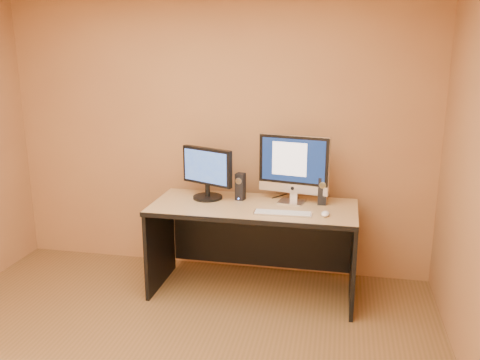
# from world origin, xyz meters

# --- Properties ---
(walls) EXTENTS (4.00, 4.00, 2.60)m
(walls) POSITION_xyz_m (0.00, 0.00, 1.30)
(walls) COLOR #9D6D3F
(walls) RESTS_ON ground
(desk) EXTENTS (1.73, 0.77, 0.80)m
(desk) POSITION_xyz_m (0.44, 1.47, 0.40)
(desk) COLOR tan
(desk) RESTS_ON ground
(imac) EXTENTS (0.65, 0.34, 0.59)m
(imac) POSITION_xyz_m (0.75, 1.63, 1.10)
(imac) COLOR #B8B8BC
(imac) RESTS_ON desk
(second_monitor) EXTENTS (0.58, 0.45, 0.45)m
(second_monitor) POSITION_xyz_m (0.01, 1.60, 1.03)
(second_monitor) COLOR black
(second_monitor) RESTS_ON desk
(speaker_left) EXTENTS (0.09, 0.09, 0.24)m
(speaker_left) POSITION_xyz_m (0.30, 1.62, 0.92)
(speaker_left) COLOR black
(speaker_left) RESTS_ON desk
(speaker_right) EXTENTS (0.07, 0.08, 0.24)m
(speaker_right) POSITION_xyz_m (1.01, 1.63, 0.92)
(speaker_right) COLOR black
(speaker_right) RESTS_ON desk
(keyboard) EXTENTS (0.47, 0.14, 0.02)m
(keyboard) POSITION_xyz_m (0.71, 1.29, 0.81)
(keyboard) COLOR #B1B2B6
(keyboard) RESTS_ON desk
(mouse) EXTENTS (0.07, 0.12, 0.04)m
(mouse) POSITION_xyz_m (1.05, 1.32, 0.82)
(mouse) COLOR white
(mouse) RESTS_ON desk
(cable_a) EXTENTS (0.05, 0.23, 0.01)m
(cable_a) POSITION_xyz_m (0.80, 1.72, 0.80)
(cable_a) COLOR black
(cable_a) RESTS_ON desk
(cable_b) EXTENTS (0.12, 0.16, 0.01)m
(cable_b) POSITION_xyz_m (0.62, 1.79, 0.80)
(cable_b) COLOR black
(cable_b) RESTS_ON desk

